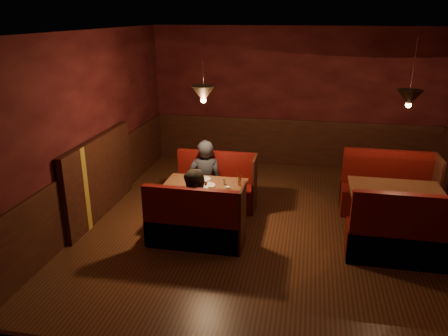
% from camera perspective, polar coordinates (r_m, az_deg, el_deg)
% --- Properties ---
extents(room, '(6.02, 7.02, 2.92)m').
position_cam_1_polar(room, '(6.09, 4.99, -0.45)').
color(room, '#492514').
rests_on(room, ground).
extents(main_table, '(1.25, 0.76, 0.87)m').
position_cam_1_polar(main_table, '(6.72, -2.40, -3.34)').
color(main_table, brown).
rests_on(main_table, ground).
extents(main_bench_far, '(1.37, 0.49, 0.93)m').
position_cam_1_polar(main_bench_far, '(7.43, -1.00, -2.82)').
color(main_bench_far, '#4F0505').
rests_on(main_bench_far, ground).
extents(main_bench_near, '(1.37, 0.49, 0.93)m').
position_cam_1_polar(main_bench_near, '(6.18, -3.79, -7.71)').
color(main_bench_near, '#4F0505').
rests_on(main_bench_near, ground).
extents(second_table, '(1.31, 0.84, 0.74)m').
position_cam_1_polar(second_table, '(6.84, 21.40, -4.00)').
color(second_table, brown).
rests_on(second_table, ground).
extents(second_bench_far, '(1.45, 0.54, 1.03)m').
position_cam_1_polar(second_bench_far, '(7.64, 20.50, -3.21)').
color(second_bench_far, '#4F0505').
rests_on(second_bench_far, ground).
extents(second_bench_near, '(1.45, 0.54, 1.03)m').
position_cam_1_polar(second_bench_near, '(6.25, 22.56, -8.68)').
color(second_bench_near, '#4F0505').
rests_on(second_bench_near, ground).
extents(diner_a, '(0.63, 0.49, 1.54)m').
position_cam_1_polar(diner_a, '(7.20, -2.50, 0.45)').
color(diner_a, '#25272E').
rests_on(diner_a, ground).
extents(diner_b, '(0.73, 0.59, 1.46)m').
position_cam_1_polar(diner_b, '(6.09, -3.54, -3.69)').
color(diner_b, '#342D24').
rests_on(diner_b, ground).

